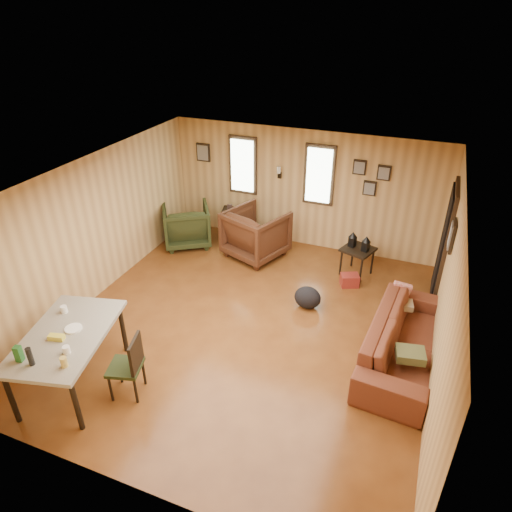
{
  "coord_description": "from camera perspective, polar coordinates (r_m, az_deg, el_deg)",
  "views": [
    {
      "loc": [
        2.25,
        -5.31,
        4.55
      ],
      "look_at": [
        0.0,
        0.4,
        1.05
      ],
      "focal_mm": 32.0,
      "sensor_mm": 36.0,
      "label": 1
    }
  ],
  "objects": [
    {
      "name": "recliner_green",
      "position": [
        9.56,
        -8.69,
        4.07
      ],
      "size": [
        1.23,
        1.22,
        0.94
      ],
      "primitive_type": "imported",
      "rotation": [
        0.0,
        0.0,
        -2.57
      ],
      "color": "#273016",
      "rests_on": "ground"
    },
    {
      "name": "backpack",
      "position": [
        7.66,
        6.47,
        -5.19
      ],
      "size": [
        0.47,
        0.37,
        0.39
      ],
      "rotation": [
        0.0,
        0.0,
        -0.07
      ],
      "color": "black",
      "rests_on": "ground"
    },
    {
      "name": "recliner_brown",
      "position": [
        8.98,
        -0.0,
        3.1
      ],
      "size": [
        1.31,
        1.27,
        1.07
      ],
      "primitive_type": "imported",
      "rotation": [
        0.0,
        0.0,
        2.78
      ],
      "color": "#482615",
      "rests_on": "ground"
    },
    {
      "name": "sofa_pillows",
      "position": [
        6.9,
        18.18,
        -8.05
      ],
      "size": [
        0.66,
        1.61,
        0.33
      ],
      "rotation": [
        0.0,
        0.0,
        0.19
      ],
      "color": "#4E532E",
      "rests_on": "sofa"
    },
    {
      "name": "dining_chair",
      "position": [
        6.15,
        -15.52,
        -12.82
      ],
      "size": [
        0.5,
        0.5,
        0.9
      ],
      "rotation": [
        0.0,
        0.0,
        0.28
      ],
      "color": "#273016",
      "rests_on": "ground"
    },
    {
      "name": "end_table",
      "position": [
        9.83,
        -2.56,
        4.72
      ],
      "size": [
        0.69,
        0.65,
        0.73
      ],
      "rotation": [
        0.0,
        0.0,
        0.27
      ],
      "color": "black",
      "rests_on": "ground"
    },
    {
      "name": "room",
      "position": [
        6.84,
        0.93,
        0.39
      ],
      "size": [
        5.54,
        6.04,
        2.44
      ],
      "color": "brown",
      "rests_on": "ground"
    },
    {
      "name": "cooler",
      "position": [
        8.38,
        11.61,
        -2.98
      ],
      "size": [
        0.38,
        0.33,
        0.22
      ],
      "rotation": [
        0.0,
        0.0,
        0.42
      ],
      "color": "maroon",
      "rests_on": "ground"
    },
    {
      "name": "sofa",
      "position": [
        6.76,
        18.25,
        -9.33
      ],
      "size": [
        0.88,
        2.4,
        0.92
      ],
      "primitive_type": "imported",
      "rotation": [
        0.0,
        0.0,
        1.49
      ],
      "color": "brown",
      "rests_on": "ground"
    },
    {
      "name": "dining_table",
      "position": [
        6.37,
        -22.68,
        -9.6
      ],
      "size": [
        1.34,
        1.82,
        1.07
      ],
      "rotation": [
        0.0,
        0.0,
        0.24
      ],
      "color": "gray",
      "rests_on": "ground"
    },
    {
      "name": "side_table",
      "position": [
        8.52,
        12.69,
        1.07
      ],
      "size": [
        0.67,
        0.67,
        0.84
      ],
      "rotation": [
        0.0,
        0.0,
        -0.34
      ],
      "color": "black",
      "rests_on": "ground"
    }
  ]
}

